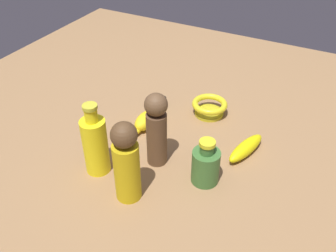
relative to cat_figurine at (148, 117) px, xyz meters
name	(u,v)px	position (x,y,z in m)	size (l,w,h in m)	color
ground	(168,147)	(0.08, 0.12, -0.04)	(2.00, 2.00, 0.00)	#936D47
cat_figurine	(148,117)	(0.00, 0.00, 0.00)	(0.15, 0.06, 0.09)	yellow
bottle_short	(206,165)	(0.16, 0.29, 0.02)	(0.08, 0.08, 0.15)	#3C6D31
person_figure_child	(128,163)	(0.32, 0.13, 0.09)	(0.10, 0.10, 0.25)	gold
bottle_tall	(95,144)	(0.27, -0.02, 0.06)	(0.07, 0.07, 0.24)	yellow
banana	(246,148)	(-0.01, 0.36, -0.01)	(0.17, 0.05, 0.05)	yellow
bowl	(210,106)	(-0.17, 0.17, 0.00)	(0.13, 0.13, 0.05)	gold
nail_polish_jar	(161,102)	(-0.13, -0.02, -0.02)	(0.04, 0.04, 0.04)	#2B5F32
person_figure_adult	(156,128)	(0.15, 0.12, 0.09)	(0.08, 0.08, 0.25)	brown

